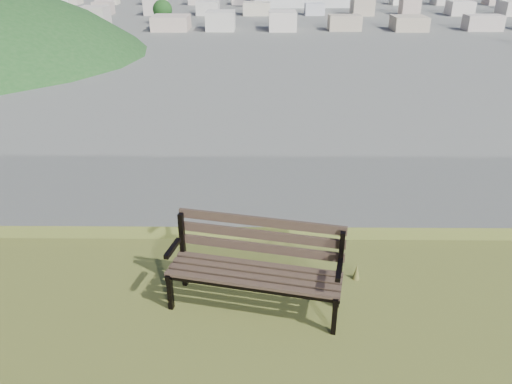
{
  "coord_description": "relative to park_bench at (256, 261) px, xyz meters",
  "views": [
    {
      "loc": [
        1.37,
        -1.22,
        28.19
      ],
      "look_at": [
        1.31,
        4.7,
        25.3
      ],
      "focal_mm": 35.0,
      "sensor_mm": 36.0,
      "label": 1
    }
  ],
  "objects": [
    {
      "name": "park_bench",
      "position": [
        0.0,
        0.0,
        0.0
      ],
      "size": [
        1.73,
        0.87,
        0.87
      ],
      "rotation": [
        0.0,
        0.0,
        -0.22
      ],
      "color": "#473829",
      "rests_on": "hilltop_mesa"
    }
  ]
}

